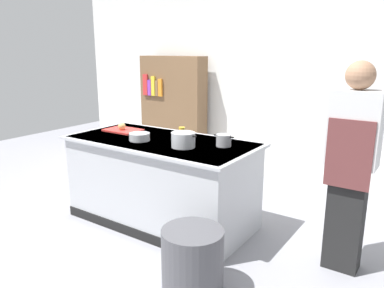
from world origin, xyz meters
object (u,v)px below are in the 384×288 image
at_px(sauce_pan, 224,140).
at_px(trash_bin, 193,261).
at_px(stock_pot, 183,140).
at_px(person_chef, 351,164).
at_px(bookshelf, 173,111).
at_px(juice_cup, 182,132).
at_px(mixing_bowl, 140,137).
at_px(onion, 122,126).

bearing_deg(sauce_pan, trash_bin, -72.97).
xyz_separation_m(stock_pot, person_chef, (1.44, 0.28, -0.06)).
height_order(sauce_pan, bookshelf, bookshelf).
height_order(person_chef, bookshelf, person_chef).
relative_size(stock_pot, bookshelf, 0.17).
distance_m(stock_pot, person_chef, 1.47).
bearing_deg(juice_cup, trash_bin, -50.97).
bearing_deg(sauce_pan, stock_pot, -140.45).
distance_m(juice_cup, bookshelf, 2.02).
bearing_deg(stock_pot, juice_cup, 127.44).
bearing_deg(mixing_bowl, onion, 155.56).
distance_m(onion, sauce_pan, 1.27).
xyz_separation_m(trash_bin, person_chef, (0.85, 0.98, 0.66)).
bearing_deg(onion, bookshelf, 109.03).
height_order(sauce_pan, trash_bin, sauce_pan).
distance_m(person_chef, bookshelf, 3.43).
xyz_separation_m(juice_cup, bookshelf, (-1.29, 1.55, -0.10)).
xyz_separation_m(onion, juice_cup, (0.69, 0.19, -0.01)).
height_order(stock_pot, person_chef, person_chef).
height_order(sauce_pan, person_chef, person_chef).
xyz_separation_m(mixing_bowl, bookshelf, (-1.05, 1.94, -0.09)).
bearing_deg(person_chef, stock_pot, 82.72).
relative_size(mixing_bowl, juice_cup, 2.09).
distance_m(onion, bookshelf, 1.84).
bearing_deg(mixing_bowl, bookshelf, 118.33).
height_order(mixing_bowl, person_chef, person_chef).
distance_m(stock_pot, sauce_pan, 0.39).
bearing_deg(trash_bin, stock_pot, 129.80).
xyz_separation_m(stock_pot, mixing_bowl, (-0.52, -0.04, -0.03)).
xyz_separation_m(onion, stock_pot, (0.97, -0.17, 0.01)).
distance_m(trash_bin, bookshelf, 3.44).
xyz_separation_m(onion, mixing_bowl, (0.45, -0.20, -0.02)).
height_order(sauce_pan, juice_cup, sauce_pan).
bearing_deg(bookshelf, juice_cup, -50.13).
relative_size(onion, juice_cup, 0.84).
distance_m(stock_pot, trash_bin, 1.17).
height_order(onion, bookshelf, bookshelf).
height_order(stock_pot, trash_bin, stock_pot).
bearing_deg(trash_bin, mixing_bowl, 148.80).
relative_size(onion, person_chef, 0.05).
bearing_deg(onion, person_chef, 2.55).
relative_size(sauce_pan, juice_cup, 2.10).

